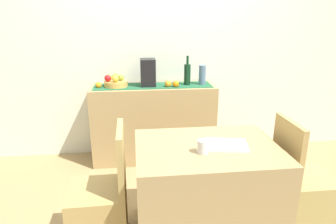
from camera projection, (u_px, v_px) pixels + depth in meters
The scene contains 21 objects.
ground_plane at pixel (174, 203), 2.70m from camera, with size 6.40×6.40×0.02m, color #9C8154.
room_wall_rear at pixel (161, 40), 3.39m from camera, with size 6.40×0.06×2.70m, color silver.
sideboard_console at pixel (154, 123), 3.42m from camera, with size 1.37×0.42×0.87m, color tan.
table_runner at pixel (153, 86), 3.28m from camera, with size 1.29×0.32×0.01m, color #1F5737.
fruit_bowl at pixel (116, 84), 3.23m from camera, with size 0.25×0.25×0.06m, color gold.
apple_upper at pixel (115, 79), 3.15m from camera, with size 0.07×0.07×0.07m, color gold.
apple_right at pixel (115, 77), 3.25m from camera, with size 0.07×0.07×0.07m, color #87B22F.
apple_front at pixel (108, 78), 3.18m from camera, with size 0.07×0.07×0.07m, color red.
apple_left at pixel (121, 77), 3.23m from camera, with size 0.07×0.07×0.07m, color #92AD36.
apple_center at pixel (109, 77), 3.24m from camera, with size 0.07×0.07×0.07m, color gold.
wine_bottle at pixel (187, 74), 3.29m from camera, with size 0.07×0.07×0.32m.
coffee_maker at pixel (148, 73), 3.23m from camera, with size 0.16×0.18×0.30m, color black.
ceramic_vase at pixel (202, 75), 3.31m from camera, with size 0.08×0.08×0.22m, color slate.
orange_loose_near_bowl at pixel (98, 85), 3.18m from camera, with size 0.06×0.06×0.06m, color orange.
orange_loose_mid at pixel (168, 84), 3.22m from camera, with size 0.07×0.07×0.07m, color orange.
orange_loose_far at pixel (176, 84), 3.21m from camera, with size 0.07×0.07×0.07m, color orange.
dining_table at pixel (205, 192), 2.20m from camera, with size 1.00×0.75×0.74m, color #9F8456.
open_book at pixel (227, 145), 2.08m from camera, with size 0.28×0.21×0.02m, color white.
coffee_cup at pixel (203, 147), 1.97m from camera, with size 0.08×0.08×0.09m, color silver.
chair_near_window at pixel (101, 211), 2.15m from camera, with size 0.41×0.41×0.90m.
chair_by_corner at pixel (301, 197), 2.32m from camera, with size 0.40×0.40×0.90m.
Camera 1 is at (-0.32, -2.29, 1.61)m, focal length 31.88 mm.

